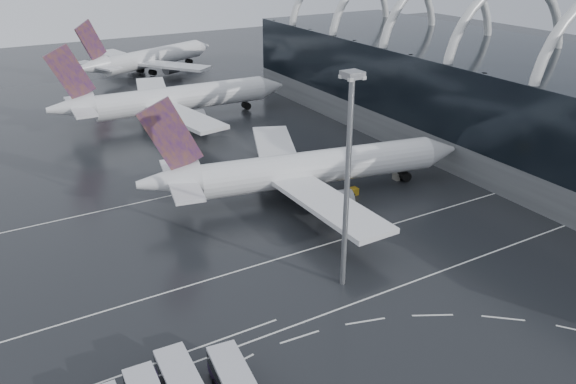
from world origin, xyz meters
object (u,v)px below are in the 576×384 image
airliner_gate_b (171,100)px  gse_cart_belly_d (399,176)px  airliner_main (304,170)px  airliner_gate_c (148,59)px  floodlight_mast (348,158)px  gse_cart_belly_b (330,173)px  gse_cart_belly_a (351,192)px

airliner_gate_b → gse_cart_belly_d: (24.41, -56.51, -4.51)m
airliner_main → airliner_gate_c: bearing=97.9°
floodlight_mast → airliner_gate_b: bearing=86.6°
gse_cart_belly_b → gse_cart_belly_d: size_ratio=0.85×
airliner_main → gse_cart_belly_a: airliner_main is taller
airliner_gate_b → airliner_gate_c: 53.54m
gse_cart_belly_d → gse_cart_belly_b: bearing=142.1°
floodlight_mast → gse_cart_belly_a: floodlight_mast is taller
airliner_main → gse_cart_belly_d: size_ratio=26.03×
gse_cart_belly_d → gse_cart_belly_a: bearing=-173.5°
airliner_gate_c → floodlight_mast: bearing=-120.5°
airliner_main → gse_cart_belly_b: (9.11, 5.38, -4.44)m
gse_cart_belly_d → airliner_gate_b: bearing=113.4°
gse_cart_belly_b → gse_cart_belly_d: 13.02m
gse_cart_belly_b → floodlight_mast: bearing=-121.3°
airliner_gate_b → airliner_gate_c: (10.47, 52.51, -0.22)m
floodlight_mast → gse_cart_belly_d: 41.00m
airliner_main → gse_cart_belly_a: (7.43, -3.98, -4.32)m
airliner_gate_b → gse_cart_belly_b: (14.13, -48.52, -4.61)m
airliner_gate_c → gse_cart_belly_b: bearing=-111.8°
airliner_main → floodlight_mast: floodlight_mast is taller
gse_cart_belly_a → gse_cart_belly_d: bearing=6.5°
gse_cart_belly_a → gse_cart_belly_b: (1.68, 9.37, -0.12)m
airliner_main → gse_cart_belly_b: size_ratio=30.75×
airliner_gate_c → gse_cart_belly_d: size_ratio=23.42×
floodlight_mast → gse_cart_belly_d: bearing=38.4°
airliner_main → floodlight_mast: (-9.82, -25.80, 12.68)m
floodlight_mast → gse_cart_belly_b: bearing=58.7°
airliner_main → gse_cart_belly_d: airliner_main is taller
gse_cart_belly_a → gse_cart_belly_b: 9.52m
airliner_main → gse_cart_belly_b: bearing=41.4°
airliner_gate_b → gse_cart_belly_a: bearing=-75.6°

